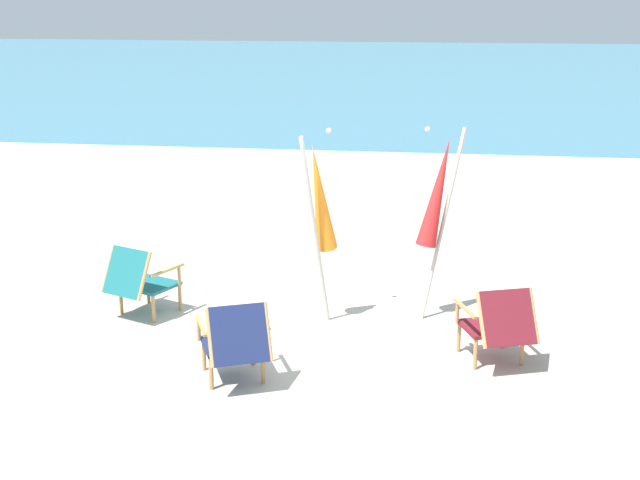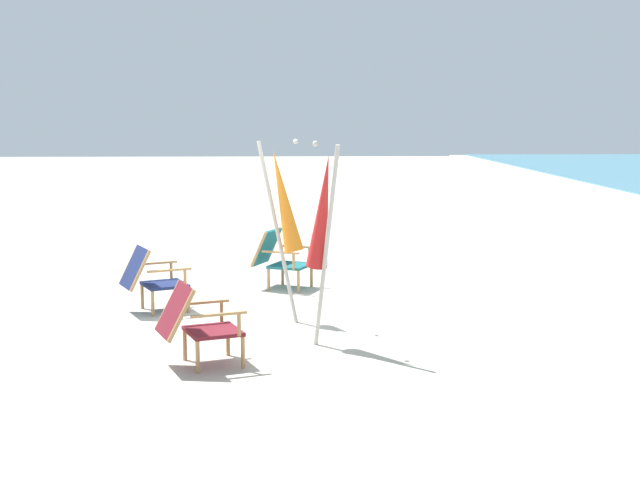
% 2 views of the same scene
% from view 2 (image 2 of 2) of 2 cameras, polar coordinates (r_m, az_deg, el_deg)
% --- Properties ---
extents(ground_plane, '(80.00, 80.00, 0.00)m').
position_cam_2_polar(ground_plane, '(10.31, -6.49, -5.14)').
color(ground_plane, '#B7AF9E').
extents(beach_chair_back_left, '(0.81, 0.89, 0.80)m').
position_cam_2_polar(beach_chair_back_left, '(12.07, -2.62, -1.10)').
color(beach_chair_back_left, '#196066').
rests_on(beach_chair_back_left, ground).
extents(beach_chair_mid_center, '(0.82, 0.91, 0.79)m').
position_cam_2_polar(beach_chair_mid_center, '(10.79, -10.76, -2.34)').
color(beach_chair_mid_center, '#19234C').
rests_on(beach_chair_mid_center, ground).
extents(beach_chair_front_right, '(0.80, 0.90, 0.79)m').
position_cam_2_polar(beach_chair_front_right, '(8.42, -7.96, -5.21)').
color(beach_chair_front_right, maroon).
rests_on(beach_chair_front_right, ground).
extents(umbrella_furled_red, '(0.54, 0.41, 2.09)m').
position_cam_2_polar(umbrella_furled_red, '(8.83, 0.18, 1.68)').
color(umbrella_furled_red, '#B7B2A8').
rests_on(umbrella_furled_red, ground).
extents(umbrella_furled_orange, '(0.41, 0.57, 2.08)m').
position_cam_2_polar(umbrella_furled_orange, '(10.01, -2.36, 2.40)').
color(umbrella_furled_orange, '#B7B2A8').
rests_on(umbrella_furled_orange, ground).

